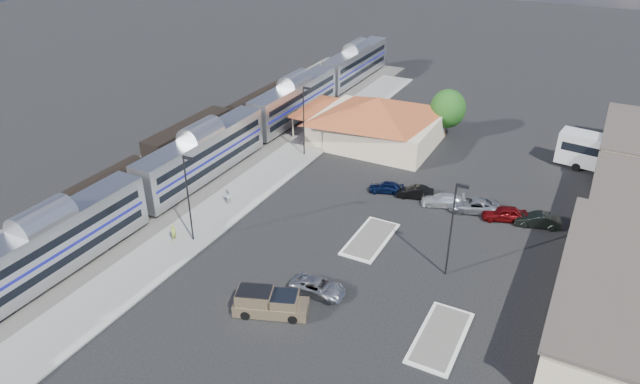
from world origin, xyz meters
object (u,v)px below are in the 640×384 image
at_px(station_depot, 377,120).
at_px(suv, 318,287).
at_px(coach_bus, 619,156).
at_px(pickup_truck, 271,303).

distance_m(station_depot, suv, 32.62).
height_order(station_depot, coach_bus, station_depot).
bearing_deg(station_depot, coach_bus, 7.88).
height_order(pickup_truck, coach_bus, coach_bus).
distance_m(station_depot, pickup_truck, 35.98).
distance_m(suv, coach_bus, 41.12).
height_order(station_depot, pickup_truck, station_depot).
bearing_deg(coach_bus, station_depot, 105.17).
bearing_deg(suv, coach_bus, -32.26).
bearing_deg(suv, station_depot, 12.00).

